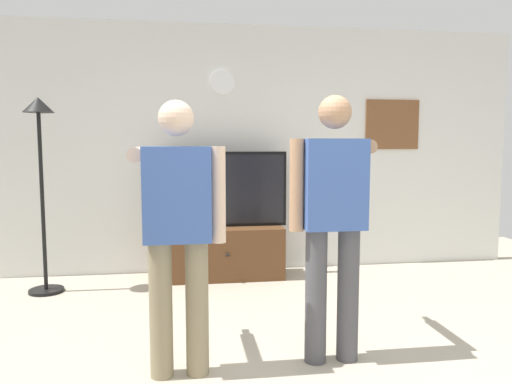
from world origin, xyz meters
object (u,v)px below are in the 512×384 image
at_px(tv_stand, 226,252).
at_px(framed_picture, 392,125).
at_px(wall_clock, 222,82).
at_px(floor_lamp, 40,154).
at_px(person_standing_nearer_couch, 333,214).
at_px(person_standing_nearer_lamp, 178,223).
at_px(television, 225,189).

xyz_separation_m(tv_stand, framed_picture, (1.95, 0.30, 1.36)).
distance_m(wall_clock, floor_lamp, 1.98).
relative_size(tv_stand, person_standing_nearer_couch, 0.70).
relative_size(tv_stand, person_standing_nearer_lamp, 0.72).
bearing_deg(floor_lamp, tv_stand, 8.71).
bearing_deg(wall_clock, framed_picture, 0.15).
bearing_deg(person_standing_nearer_lamp, television, 77.99).
bearing_deg(wall_clock, television, -90.00).
height_order(tv_stand, floor_lamp, floor_lamp).
xyz_separation_m(tv_stand, person_standing_nearer_lamp, (-0.46, -2.12, 0.67)).
xyz_separation_m(television, person_standing_nearer_lamp, (-0.46, -2.16, 0.01)).
height_order(person_standing_nearer_lamp, person_standing_nearer_couch, person_standing_nearer_couch).
bearing_deg(framed_picture, tv_stand, -171.40).
xyz_separation_m(person_standing_nearer_lamp, person_standing_nearer_couch, (0.98, 0.06, 0.03)).
bearing_deg(person_standing_nearer_lamp, framed_picture, 45.02).
height_order(tv_stand, framed_picture, framed_picture).
bearing_deg(television, framed_picture, 7.27).
bearing_deg(tv_stand, framed_picture, 8.60).
bearing_deg(floor_lamp, person_standing_nearer_lamp, -55.18).
height_order(television, person_standing_nearer_couch, person_standing_nearer_couch).
relative_size(wall_clock, person_standing_nearer_couch, 0.15).
bearing_deg(person_standing_nearer_couch, framed_picture, 58.73).
height_order(tv_stand, person_standing_nearer_lamp, person_standing_nearer_lamp).
distance_m(framed_picture, person_standing_nearer_couch, 2.83).
height_order(framed_picture, floor_lamp, framed_picture).
distance_m(tv_stand, person_standing_nearer_lamp, 2.27).
relative_size(wall_clock, person_standing_nearer_lamp, 0.16).
distance_m(person_standing_nearer_lamp, person_standing_nearer_couch, 0.98).
distance_m(television, floor_lamp, 1.82).
bearing_deg(person_standing_nearer_couch, tv_stand, 104.16).
distance_m(framed_picture, floor_lamp, 3.75).
height_order(tv_stand, wall_clock, wall_clock).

